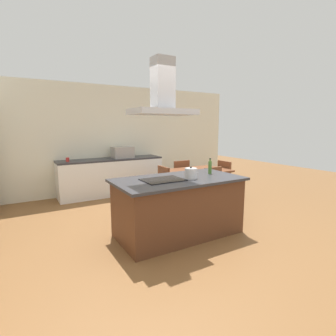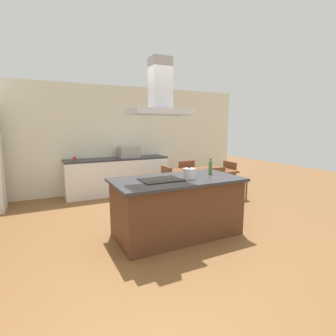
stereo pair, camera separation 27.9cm
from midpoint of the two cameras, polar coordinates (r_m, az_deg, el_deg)
ground at (r=5.48m, az=-4.19°, el=-8.74°), size 16.00×16.00×0.00m
wall_back at (r=6.87m, az=-9.97°, el=6.30°), size 7.20×0.10×2.70m
kitchen_island at (r=4.06m, az=3.99°, el=-8.53°), size 1.97×1.04×0.90m
cooktop at (r=3.81m, az=0.48°, el=-2.63°), size 0.60×0.44×0.01m
tea_kettle at (r=3.91m, az=6.77°, el=-1.26°), size 0.24×0.19×0.19m
olive_oil_bottle at (r=4.34m, az=11.20°, el=0.07°), size 0.06×0.06×0.26m
back_counter at (r=6.59m, az=-9.88°, el=-1.72°), size 2.53×0.62×0.90m
countertop_microwave at (r=6.59m, az=-7.47°, el=3.54°), size 0.50×0.38×0.28m
coffee_mug_red at (r=6.27m, az=-18.83°, el=1.95°), size 0.08×0.08×0.09m
dining_table at (r=5.60m, az=8.53°, el=-1.37°), size 1.40×0.90×0.75m
chair_facing_back_wall at (r=6.17m, az=4.94°, el=-1.81°), size 0.42×0.42×0.89m
chair_facing_island at (r=5.11m, az=12.79°, el=-4.34°), size 0.42×0.42×0.89m
chair_at_left_end at (r=5.16m, az=0.13°, el=-3.97°), size 0.42×0.42×0.89m
chair_at_right_end at (r=6.19m, az=15.44°, el=-2.08°), size 0.42×0.42×0.89m
range_hood at (r=3.75m, az=0.50°, el=15.55°), size 0.90×0.55×0.78m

